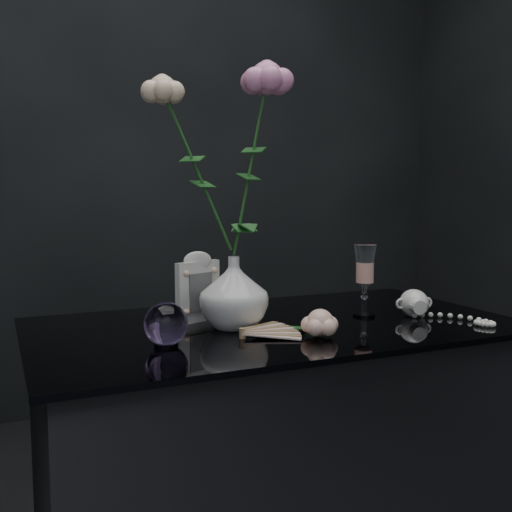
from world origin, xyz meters
name	(u,v)px	position (x,y,z in m)	size (l,w,h in m)	color
table	(275,488)	(0.00, 0.05, 0.38)	(1.05, 0.58, 0.76)	black
vase	(234,293)	(-0.10, 0.04, 0.84)	(0.15, 0.15, 0.15)	silver
wine_glass	(365,281)	(0.22, 0.03, 0.85)	(0.05, 0.05, 0.17)	white
picture_frame	(198,287)	(-0.15, 0.14, 0.84)	(0.12, 0.09, 0.16)	silver
paperweight	(166,324)	(-0.27, -0.04, 0.80)	(0.08, 0.08, 0.08)	#AD85D8
paper_fan	(243,332)	(-0.12, -0.05, 0.77)	(0.23, 0.18, 0.02)	beige
loose_rose	(320,323)	(0.03, -0.10, 0.79)	(0.13, 0.17, 0.06)	#FEBAA4
pearl_jar	(414,302)	(0.33, -0.01, 0.80)	(0.22, 0.23, 0.07)	silver
roses	(226,151)	(-0.12, 0.04, 1.13)	(0.30, 0.12, 0.46)	beige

